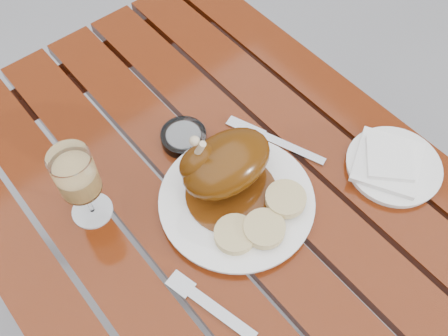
{
  "coord_description": "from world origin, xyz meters",
  "views": [
    {
      "loc": [
        -0.29,
        -0.32,
        1.56
      ],
      "look_at": [
        0.03,
        0.07,
        0.78
      ],
      "focal_mm": 40.0,
      "sensor_mm": 36.0,
      "label": 1
    }
  ],
  "objects_px": {
    "dinner_plate": "(237,201)",
    "side_plate": "(393,166)",
    "wine_glass": "(81,187)",
    "ashtray": "(184,137)",
    "table": "(231,283)"
  },
  "relations": [
    {
      "from": "dinner_plate",
      "to": "wine_glass",
      "type": "bearing_deg",
      "value": 143.54
    },
    {
      "from": "side_plate",
      "to": "ashtray",
      "type": "relative_size",
      "value": 2.0
    },
    {
      "from": "wine_glass",
      "to": "ashtray",
      "type": "distance_m",
      "value": 0.24
    },
    {
      "from": "table",
      "to": "wine_glass",
      "type": "relative_size",
      "value": 6.88
    },
    {
      "from": "dinner_plate",
      "to": "ashtray",
      "type": "distance_m",
      "value": 0.18
    },
    {
      "from": "side_plate",
      "to": "ashtray",
      "type": "bearing_deg",
      "value": 130.93
    },
    {
      "from": "wine_glass",
      "to": "ashtray",
      "type": "bearing_deg",
      "value": 5.04
    },
    {
      "from": "side_plate",
      "to": "dinner_plate",
      "type": "bearing_deg",
      "value": 154.62
    },
    {
      "from": "table",
      "to": "wine_glass",
      "type": "distance_m",
      "value": 0.53
    },
    {
      "from": "table",
      "to": "wine_glass",
      "type": "xyz_separation_m",
      "value": [
        -0.2,
        0.16,
        0.46
      ]
    },
    {
      "from": "table",
      "to": "side_plate",
      "type": "xyz_separation_m",
      "value": [
        0.29,
        -0.13,
        0.38
      ]
    },
    {
      "from": "dinner_plate",
      "to": "side_plate",
      "type": "xyz_separation_m",
      "value": [
        0.28,
        -0.13,
        -0.0
      ]
    },
    {
      "from": "side_plate",
      "to": "ashtray",
      "type": "distance_m",
      "value": 0.41
    },
    {
      "from": "wine_glass",
      "to": "side_plate",
      "type": "distance_m",
      "value": 0.58
    },
    {
      "from": "ashtray",
      "to": "dinner_plate",
      "type": "bearing_deg",
      "value": -94.14
    }
  ]
}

